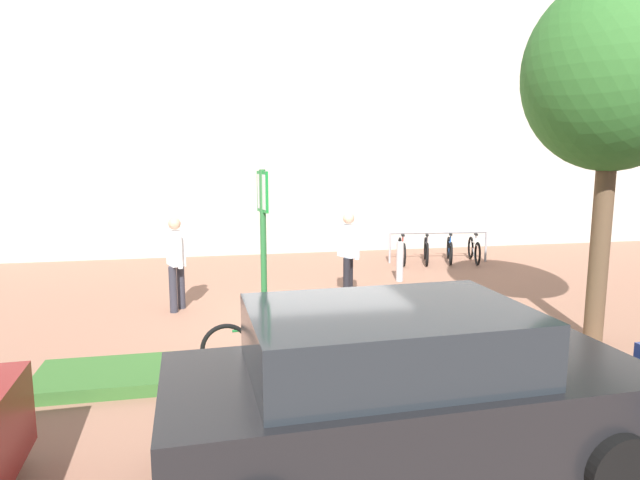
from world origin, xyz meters
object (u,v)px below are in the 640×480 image
(person_shirt_blue, at_px, (348,250))
(person_casual_tan, at_px, (176,258))
(tree_sidewalk, at_px, (614,75))
(car_black_suv, at_px, (403,391))
(bike_rack_cluster, at_px, (438,249))
(bollard_steel, at_px, (400,262))
(parking_sign_post, at_px, (263,243))
(bike_at_sign, at_px, (264,343))

(person_shirt_blue, xyz_separation_m, person_casual_tan, (-3.28, -0.18, 0.00))
(tree_sidewalk, height_order, car_black_suv, tree_sidewalk)
(bike_rack_cluster, relative_size, car_black_suv, 0.61)
(person_casual_tan, bearing_deg, tree_sidewalk, -25.21)
(person_casual_tan, bearing_deg, bollard_steel, 16.53)
(parking_sign_post, relative_size, person_shirt_blue, 1.55)
(tree_sidewalk, height_order, bollard_steel, tree_sidewalk)
(person_shirt_blue, bearing_deg, bike_at_sign, -121.61)
(bike_at_sign, xyz_separation_m, bike_rack_cluster, (5.23, 6.33, -0.00))
(parking_sign_post, distance_m, bike_rack_cluster, 8.42)
(bike_rack_cluster, xyz_separation_m, car_black_suv, (-4.24, -9.00, 0.41))
(tree_sidewalk, height_order, bike_at_sign, tree_sidewalk)
(person_shirt_blue, distance_m, person_casual_tan, 3.28)
(bollard_steel, bearing_deg, tree_sidewalk, -70.53)
(bike_at_sign, bearing_deg, bike_rack_cluster, 50.46)
(bollard_steel, xyz_separation_m, person_shirt_blue, (-1.51, -1.24, 0.53))
(bike_rack_cluster, bearing_deg, tree_sidewalk, -91.56)
(bike_at_sign, height_order, person_shirt_blue, person_shirt_blue)
(bollard_steel, bearing_deg, car_black_suv, -109.38)
(tree_sidewalk, height_order, person_shirt_blue, tree_sidewalk)
(bollard_steel, distance_m, person_shirt_blue, 2.03)
(bike_at_sign, relative_size, person_casual_tan, 0.97)
(tree_sidewalk, xyz_separation_m, bike_rack_cluster, (0.17, 6.29, -3.62))
(car_black_suv, bearing_deg, parking_sign_post, 111.20)
(bike_rack_cluster, xyz_separation_m, person_shirt_blue, (-3.25, -3.11, 0.64))
(bike_at_sign, relative_size, bollard_steel, 1.86)
(person_shirt_blue, height_order, person_casual_tan, same)
(parking_sign_post, distance_m, bike_at_sign, 1.38)
(car_black_suv, bearing_deg, person_shirt_blue, 80.44)
(person_casual_tan, bearing_deg, parking_sign_post, -67.62)
(parking_sign_post, relative_size, bike_rack_cluster, 1.01)
(tree_sidewalk, distance_m, car_black_suv, 5.84)
(tree_sidewalk, xyz_separation_m, car_black_suv, (-4.07, -2.71, -3.21))
(car_black_suv, bearing_deg, bike_rack_cluster, 64.78)
(bollard_steel, relative_size, person_casual_tan, 0.52)
(tree_sidewalk, relative_size, car_black_suv, 1.23)
(bike_rack_cluster, bearing_deg, parking_sign_post, -128.99)
(tree_sidewalk, relative_size, person_shirt_blue, 3.13)
(bollard_steel, relative_size, car_black_suv, 0.21)
(bollard_steel, height_order, person_casual_tan, person_casual_tan)
(parking_sign_post, relative_size, bike_at_sign, 1.59)
(bike_rack_cluster, bearing_deg, person_casual_tan, -153.19)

